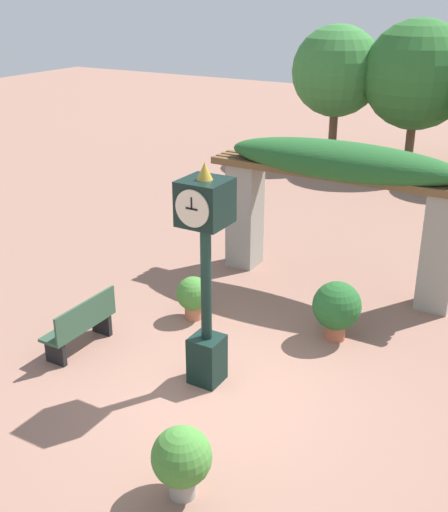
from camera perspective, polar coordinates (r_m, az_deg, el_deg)
ground_plane at (r=9.51m, az=-0.24°, el=-12.14°), size 60.00×60.00×0.00m
pedestal_clock at (r=8.89m, az=-1.62°, el=-0.76°), size 0.62×0.67×3.35m
pergola at (r=12.21m, az=10.19°, el=6.52°), size 5.16×1.19×2.85m
potted_plant_near_left at (r=7.63m, az=-3.78°, el=-17.54°), size 0.70×0.70×0.90m
potted_plant_near_right at (r=10.73m, az=9.99°, el=-4.51°), size 0.81×0.81×1.02m
potted_plant_far_left at (r=11.29m, az=-2.74°, el=-3.51°), size 0.60×0.60×0.78m
park_bench at (r=10.61m, az=-12.57°, el=-6.04°), size 0.42×1.37×0.89m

